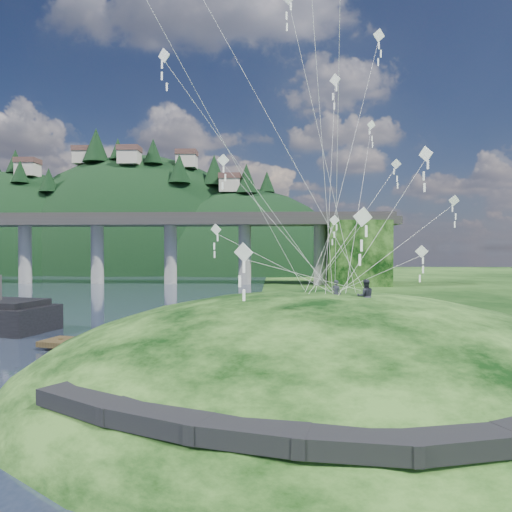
{
  "coord_description": "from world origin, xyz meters",
  "views": [
    {
      "loc": [
        5.25,
        -24.04,
        7.52
      ],
      "look_at": [
        4.0,
        6.0,
        7.0
      ],
      "focal_mm": 32.0,
      "sensor_mm": 36.0,
      "label": 1
    }
  ],
  "objects": [
    {
      "name": "ground",
      "position": [
        0.0,
        0.0,
        0.0
      ],
      "size": [
        320.0,
        320.0,
        0.0
      ],
      "primitive_type": "plane",
      "color": "black",
      "rests_on": "ground"
    },
    {
      "name": "grass_hill",
      "position": [
        8.0,
        2.0,
        -1.5
      ],
      "size": [
        36.0,
        32.0,
        13.0
      ],
      "color": "black",
      "rests_on": "ground"
    },
    {
      "name": "footpath",
      "position": [
        7.46,
        -9.74,
        2.08
      ],
      "size": [
        22.29,
        5.84,
        0.83
      ],
      "color": "black",
      "rests_on": "ground"
    },
    {
      "name": "bridge",
      "position": [
        -26.46,
        70.07,
        9.7
      ],
      "size": [
        160.0,
        11.0,
        15.0
      ],
      "color": "#2D2B2B",
      "rests_on": "ground"
    },
    {
      "name": "far_ridge",
      "position": [
        -43.58,
        122.17,
        -7.44
      ],
      "size": [
        153.0,
        70.0,
        94.5
      ],
      "color": "black",
      "rests_on": "ground"
    },
    {
      "name": "wooden_dock",
      "position": [
        -4.14,
        7.44,
        0.5
      ],
      "size": [
        16.02,
        6.49,
        1.14
      ],
      "color": "#332715",
      "rests_on": "ground"
    },
    {
      "name": "kite_flyers",
      "position": [
        9.79,
        0.74,
        5.83
      ],
      "size": [
        2.26,
        1.4,
        1.85
      ],
      "color": "#262733",
      "rests_on": "ground"
    },
    {
      "name": "kite_swarm",
      "position": [
        7.47,
        2.48,
        15.29
      ],
      "size": [
        21.09,
        17.4,
        19.65
      ],
      "color": "white",
      "rests_on": "ground"
    }
  ]
}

